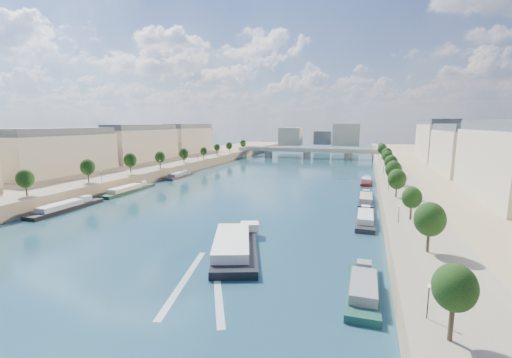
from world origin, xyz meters
The scene contains 17 objects.
ground centered at (0.00, 100.00, 0.00)m, with size 700.00×700.00×0.00m, color #0C2F39.
quay_left centered at (-72.00, 100.00, 2.50)m, with size 44.00×520.00×5.00m, color #9E8460.
quay_right centered at (72.00, 100.00, 2.50)m, with size 44.00×520.00×5.00m, color #9E8460.
pave_left centered at (-57.00, 100.00, 5.05)m, with size 14.00×520.00×0.10m, color gray.
pave_right centered at (57.00, 100.00, 5.05)m, with size 14.00×520.00×0.10m, color gray.
trees_left centered at (-55.00, 102.00, 10.48)m, with size 4.80×268.80×8.26m.
trees_right centered at (55.00, 110.00, 10.48)m, with size 4.80×268.80×8.26m.
lamps_left centered at (-52.50, 90.00, 7.78)m, with size 0.36×200.36×4.28m.
lamps_right centered at (52.50, 105.00, 7.78)m, with size 0.36×200.36×4.28m.
buildings_left centered at (-85.00, 112.00, 16.45)m, with size 16.00×226.00×23.20m.
buildings_right centered at (85.00, 112.00, 16.45)m, with size 16.00×226.00×23.20m.
skyline centered at (3.19, 319.52, 14.66)m, with size 79.00×42.00×22.00m.
bridge centered at (0.00, 235.03, 5.08)m, with size 112.00×12.00×8.15m.
tour_barge centered at (18.48, 30.76, 1.22)m, with size 18.62×32.03×4.19m.
wake centered at (18.48, 14.24, 0.02)m, with size 16.15×25.64×0.04m.
moored_barges_left centered at (-45.50, 51.25, 0.84)m, with size 5.00×158.41×3.60m.
moored_barges_right centered at (45.50, 55.51, 0.84)m, with size 5.00×163.53×3.60m.
Camera 1 is at (44.87, -35.97, 27.53)m, focal length 24.00 mm.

